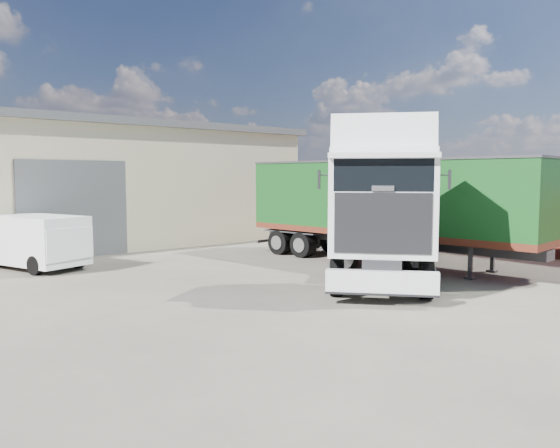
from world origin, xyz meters
TOP-DOWN VIEW (x-y plane):
  - ground at (0.00, 0.00)m, footprint 120.00×120.00m
  - brick_boundary_wall at (11.50, 6.00)m, footprint 0.35×26.00m
  - tractor_unit at (2.43, -0.75)m, footprint 6.67×6.21m
  - box_trailer at (5.81, 1.91)m, footprint 3.49×10.92m
  - panel_van at (-3.87, 8.65)m, footprint 2.96×4.56m

SIDE VIEW (x-z plane):
  - ground at x=0.00m, z-range 0.00..0.00m
  - panel_van at x=-3.87m, z-range 0.03..1.76m
  - brick_boundary_wall at x=11.50m, z-range 0.00..2.50m
  - tractor_unit at x=2.43m, z-range -0.36..4.16m
  - box_trailer at x=5.81m, z-range 0.39..3.96m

